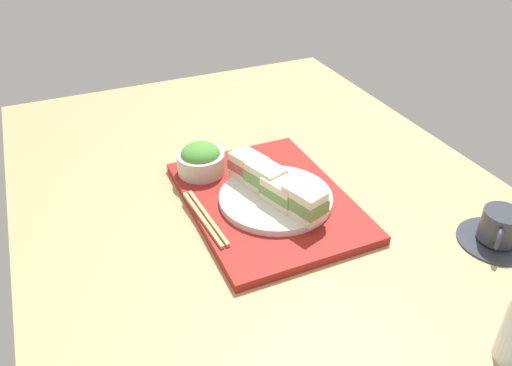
{
  "coord_description": "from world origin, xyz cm",
  "views": [
    {
      "loc": [
        78.71,
        -37.2,
        61.56
      ],
      "look_at": [
        1.06,
        -2.93,
        5.0
      ],
      "focal_mm": 35.69,
      "sensor_mm": 36.0,
      "label": 1
    }
  ],
  "objects_px": {
    "coffee_cup": "(499,230)",
    "sandwich_nearmost": "(249,167)",
    "sandwich_plate": "(275,198)",
    "salad_bowl": "(201,159)",
    "sandwich_farmost": "(304,202)",
    "sandwich_inner_near": "(266,178)",
    "chopsticks_pair": "(205,218)",
    "sandwich_inner_far": "(284,191)"
  },
  "relations": [
    {
      "from": "sandwich_farmost",
      "to": "coffee_cup",
      "type": "relative_size",
      "value": 0.67
    },
    {
      "from": "sandwich_farmost",
      "to": "coffee_cup",
      "type": "height_order",
      "value": "sandwich_farmost"
    },
    {
      "from": "sandwich_nearmost",
      "to": "sandwich_farmost",
      "type": "bearing_deg",
      "value": 15.6
    },
    {
      "from": "sandwich_plate",
      "to": "sandwich_inner_near",
      "type": "xyz_separation_m",
      "value": [
        -0.03,
        -0.01,
        0.03
      ]
    },
    {
      "from": "sandwich_plate",
      "to": "sandwich_farmost",
      "type": "distance_m",
      "value": 0.09
    },
    {
      "from": "sandwich_farmost",
      "to": "salad_bowl",
      "type": "relative_size",
      "value": 0.9
    },
    {
      "from": "sandwich_inner_near",
      "to": "sandwich_farmost",
      "type": "bearing_deg",
      "value": 15.6
    },
    {
      "from": "sandwich_inner_far",
      "to": "sandwich_farmost",
      "type": "height_order",
      "value": "sandwich_farmost"
    },
    {
      "from": "sandwich_plate",
      "to": "chopsticks_pair",
      "type": "xyz_separation_m",
      "value": [
        0.0,
        -0.15,
        -0.0
      ]
    },
    {
      "from": "sandwich_plate",
      "to": "salad_bowl",
      "type": "xyz_separation_m",
      "value": [
        -0.16,
        -0.1,
        0.02
      ]
    },
    {
      "from": "sandwich_inner_far",
      "to": "salad_bowl",
      "type": "distance_m",
      "value": 0.22
    },
    {
      "from": "chopsticks_pair",
      "to": "coffee_cup",
      "type": "xyz_separation_m",
      "value": [
        0.26,
        0.48,
        0.01
      ]
    },
    {
      "from": "sandwich_inner_near",
      "to": "sandwich_inner_far",
      "type": "xyz_separation_m",
      "value": [
        0.05,
        0.01,
        -0.0
      ]
    },
    {
      "from": "sandwich_inner_near",
      "to": "coffee_cup",
      "type": "bearing_deg",
      "value": 49.73
    },
    {
      "from": "sandwich_nearmost",
      "to": "salad_bowl",
      "type": "bearing_deg",
      "value": -138.2
    },
    {
      "from": "salad_bowl",
      "to": "sandwich_inner_near",
      "type": "bearing_deg",
      "value": 33.39
    },
    {
      "from": "sandwich_inner_far",
      "to": "sandwich_farmost",
      "type": "relative_size",
      "value": 0.99
    },
    {
      "from": "sandwich_nearmost",
      "to": "chopsticks_pair",
      "type": "height_order",
      "value": "sandwich_nearmost"
    },
    {
      "from": "salad_bowl",
      "to": "coffee_cup",
      "type": "distance_m",
      "value": 0.6
    },
    {
      "from": "sandwich_nearmost",
      "to": "sandwich_farmost",
      "type": "xyz_separation_m",
      "value": [
        0.16,
        0.04,
        0.0
      ]
    },
    {
      "from": "sandwich_nearmost",
      "to": "sandwich_inner_near",
      "type": "xyz_separation_m",
      "value": [
        0.05,
        0.01,
        -0.0
      ]
    },
    {
      "from": "sandwich_farmost",
      "to": "chopsticks_pair",
      "type": "bearing_deg",
      "value": -115.05
    },
    {
      "from": "sandwich_plate",
      "to": "salad_bowl",
      "type": "bearing_deg",
      "value": -149.12
    },
    {
      "from": "sandwich_plate",
      "to": "sandwich_inner_far",
      "type": "relative_size",
      "value": 2.47
    },
    {
      "from": "salad_bowl",
      "to": "sandwich_plate",
      "type": "bearing_deg",
      "value": 30.88
    },
    {
      "from": "sandwich_inner_far",
      "to": "chopsticks_pair",
      "type": "distance_m",
      "value": 0.16
    },
    {
      "from": "chopsticks_pair",
      "to": "sandwich_nearmost",
      "type": "bearing_deg",
      "value": 122.39
    },
    {
      "from": "sandwich_inner_near",
      "to": "salad_bowl",
      "type": "xyz_separation_m",
      "value": [
        -0.14,
        -0.09,
        -0.01
      ]
    },
    {
      "from": "sandwich_nearmost",
      "to": "chopsticks_pair",
      "type": "bearing_deg",
      "value": -57.61
    },
    {
      "from": "sandwich_farmost",
      "to": "sandwich_plate",
      "type": "bearing_deg",
      "value": -164.4
    },
    {
      "from": "sandwich_inner_far",
      "to": "coffee_cup",
      "type": "height_order",
      "value": "sandwich_inner_far"
    },
    {
      "from": "sandwich_farmost",
      "to": "salad_bowl",
      "type": "height_order",
      "value": "sandwich_farmost"
    },
    {
      "from": "sandwich_nearmost",
      "to": "chopsticks_pair",
      "type": "relative_size",
      "value": 0.48
    },
    {
      "from": "sandwich_plate",
      "to": "coffee_cup",
      "type": "distance_m",
      "value": 0.42
    },
    {
      "from": "chopsticks_pair",
      "to": "sandwich_inner_near",
      "type": "bearing_deg",
      "value": 100.74
    },
    {
      "from": "chopsticks_pair",
      "to": "sandwich_inner_far",
      "type": "bearing_deg",
      "value": 80.34
    },
    {
      "from": "sandwich_inner_near",
      "to": "salad_bowl",
      "type": "height_order",
      "value": "sandwich_inner_near"
    },
    {
      "from": "sandwich_plate",
      "to": "sandwich_nearmost",
      "type": "distance_m",
      "value": 0.09
    },
    {
      "from": "salad_bowl",
      "to": "sandwich_farmost",
      "type": "bearing_deg",
      "value": 26.31
    },
    {
      "from": "coffee_cup",
      "to": "sandwich_nearmost",
      "type": "bearing_deg",
      "value": -133.87
    },
    {
      "from": "sandwich_plate",
      "to": "sandwich_farmost",
      "type": "xyz_separation_m",
      "value": [
        0.08,
        0.02,
        0.04
      ]
    },
    {
      "from": "salad_bowl",
      "to": "chopsticks_pair",
      "type": "bearing_deg",
      "value": -16.49
    }
  ]
}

